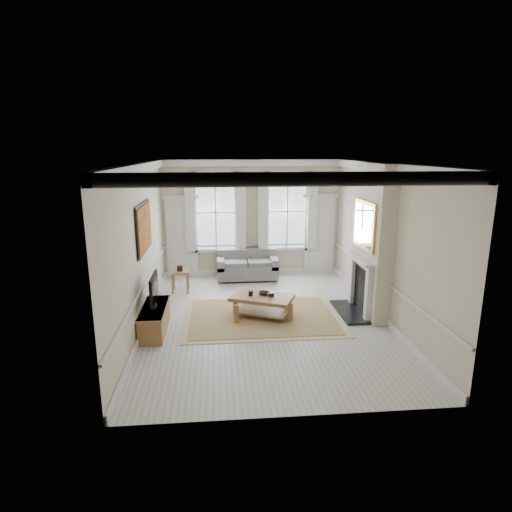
{
  "coord_description": "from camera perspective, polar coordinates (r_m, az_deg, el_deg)",
  "views": [
    {
      "loc": [
        -1.01,
        -8.84,
        3.65
      ],
      "look_at": [
        -0.12,
        0.81,
        1.25
      ],
      "focal_mm": 30.0,
      "sensor_mm": 36.0,
      "label": 1
    }
  ],
  "objects": [
    {
      "name": "painting",
      "position": [
        9.4,
        -14.69,
        3.67
      ],
      "size": [
        0.05,
        1.66,
        1.06
      ],
      "primitive_type": "cube",
      "color": "#BE7120",
      "rests_on": "left_wall"
    },
    {
      "name": "tv",
      "position": [
        8.93,
        -13.46,
        -4.27
      ],
      "size": [
        0.08,
        0.9,
        0.68
      ],
      "color": "black",
      "rests_on": "tv_stand"
    },
    {
      "name": "ceiling",
      "position": [
        8.9,
        1.29,
        12.31
      ],
      "size": [
        7.2,
        7.2,
        0.0
      ],
      "primitive_type": "plane",
      "rotation": [
        3.14,
        0.0,
        0.0
      ],
      "color": "white",
      "rests_on": "back_wall"
    },
    {
      "name": "ceramic_pot_a",
      "position": [
        9.55,
        -0.71,
        -5.0
      ],
      "size": [
        0.1,
        0.1,
        0.1
      ],
      "primitive_type": "cylinder",
      "color": "black",
      "rests_on": "coffee_table"
    },
    {
      "name": "chimney_breast",
      "position": [
        9.86,
        15.25,
        2.02
      ],
      "size": [
        0.35,
        1.7,
        3.38
      ],
      "primitive_type": "cube",
      "color": "beige",
      "rests_on": "floor"
    },
    {
      "name": "mirror",
      "position": [
        9.72,
        14.19,
        4.03
      ],
      "size": [
        0.06,
        1.26,
        1.06
      ],
      "primitive_type": "cube",
      "color": "gold",
      "rests_on": "chimney_breast"
    },
    {
      "name": "door_right",
      "position": [
        13.01,
        8.46,
        2.69
      ],
      "size": [
        0.9,
        0.08,
        2.3
      ],
      "primitive_type": "cube",
      "color": "silver",
      "rests_on": "floor"
    },
    {
      "name": "door_left",
      "position": [
        12.69,
        -9.86,
        2.35
      ],
      "size": [
        0.9,
        0.08,
        2.3
      ],
      "primitive_type": "cube",
      "color": "silver",
      "rests_on": "floor"
    },
    {
      "name": "floor",
      "position": [
        9.61,
        1.18,
        -8.39
      ],
      "size": [
        7.2,
        7.2,
        0.0
      ],
      "primitive_type": "plane",
      "color": "#B7B5AD",
      "rests_on": "ground"
    },
    {
      "name": "back_wall",
      "position": [
        12.63,
        -0.6,
        5.04
      ],
      "size": [
        5.2,
        0.0,
        5.2
      ],
      "primitive_type": "plane",
      "rotation": [
        1.57,
        0.0,
        0.0
      ],
      "color": "beige",
      "rests_on": "floor"
    },
    {
      "name": "window_right",
      "position": [
        12.68,
        4.17,
        5.95
      ],
      "size": [
        1.26,
        0.2,
        2.2
      ],
      "primitive_type": null,
      "color": "#B2BCC6",
      "rests_on": "back_wall"
    },
    {
      "name": "hearth",
      "position": [
        10.19,
        12.39,
        -7.26
      ],
      "size": [
        0.55,
        1.5,
        0.05
      ],
      "primitive_type": "cube",
      "color": "black",
      "rests_on": "floor"
    },
    {
      "name": "fireplace",
      "position": [
        10.02,
        13.69,
        -3.41
      ],
      "size": [
        0.21,
        1.45,
        1.33
      ],
      "color": "silver",
      "rests_on": "floor"
    },
    {
      "name": "side_table",
      "position": [
        11.45,
        -10.07,
        -2.49
      ],
      "size": [
        0.53,
        0.53,
        0.57
      ],
      "rotation": [
        0.0,
        0.0,
        0.15
      ],
      "color": "brown",
      "rests_on": "floor"
    },
    {
      "name": "tv_stand",
      "position": [
        9.15,
        -13.37,
        -8.2
      ],
      "size": [
        0.47,
        1.47,
        0.53
      ],
      "primitive_type": "cube",
      "color": "brown",
      "rests_on": "floor"
    },
    {
      "name": "bowl",
      "position": [
        9.63,
        1.05,
        -4.98
      ],
      "size": [
        0.31,
        0.31,
        0.06
      ],
      "primitive_type": "imported",
      "rotation": [
        0.0,
        0.0,
        -0.38
      ],
      "color": "black",
      "rests_on": "coffee_table"
    },
    {
      "name": "ceramic_pot_b",
      "position": [
        9.51,
        2.05,
        -5.15
      ],
      "size": [
        0.13,
        0.13,
        0.09
      ],
      "primitive_type": "cylinder",
      "color": "black",
      "rests_on": "coffee_table"
    },
    {
      "name": "rug",
      "position": [
        9.72,
        0.81,
        -8.06
      ],
      "size": [
        3.5,
        2.6,
        0.02
      ],
      "primitive_type": "cube",
      "color": "#97774E",
      "rests_on": "floor"
    },
    {
      "name": "right_wall",
      "position": [
        9.74,
        16.62,
        1.79
      ],
      "size": [
        0.0,
        7.2,
        7.2
      ],
      "primitive_type": "plane",
      "rotation": [
        1.57,
        0.0,
        -1.57
      ],
      "color": "beige",
      "rests_on": "floor"
    },
    {
      "name": "left_wall",
      "position": [
        9.19,
        -15.1,
        1.18
      ],
      "size": [
        0.0,
        7.2,
        7.2
      ],
      "primitive_type": "plane",
      "rotation": [
        1.57,
        0.0,
        1.57
      ],
      "color": "beige",
      "rests_on": "floor"
    },
    {
      "name": "coffee_table",
      "position": [
        9.57,
        0.82,
        -5.81
      ],
      "size": [
        1.54,
        1.26,
        0.5
      ],
      "rotation": [
        0.0,
        0.0,
        -0.42
      ],
      "color": "brown",
      "rests_on": "rug"
    },
    {
      "name": "window_left",
      "position": [
        12.51,
        -5.41,
        5.82
      ],
      "size": [
        1.26,
        0.2,
        2.2
      ],
      "primitive_type": null,
      "color": "#B2BCC6",
      "rests_on": "back_wall"
    },
    {
      "name": "sofa",
      "position": [
        12.42,
        -1.2,
        -1.48
      ],
      "size": [
        1.73,
        0.84,
        0.83
      ],
      "color": "slate",
      "rests_on": "floor"
    }
  ]
}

